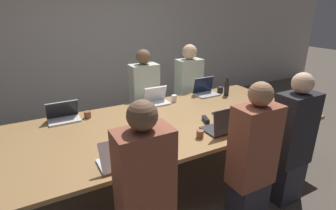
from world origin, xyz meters
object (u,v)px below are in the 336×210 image
object	(u,v)px
laptop_far_right	(205,90)
bottle_near_left	(149,141)
bottle_far_right	(227,88)
person_near_left	(145,194)
laptop_far_center	(156,99)
cup_near_left	(145,148)
cup_near_right	(250,124)
cup_far_right	(220,90)
cup_far_left	(88,115)
person_far_right	(189,90)
laptop_near_right	(271,118)
cup_far_center	(174,98)
laptop_near_left	(120,158)
stapler	(206,120)
person_near_midright	(252,160)
cup_near_midright	(200,134)
laptop_near_midright	(224,125)
laptop_far_left	(63,115)
person_far_center	(145,99)
person_near_right	(292,143)

from	to	relation	value
laptop_far_right	bottle_near_left	distance (m)	1.77
bottle_far_right	person_near_left	world-z (taller)	person_near_left
laptop_far_center	cup_near_left	size ratio (longest dim) A/B	3.34
cup_near_right	cup_far_right	world-z (taller)	cup_near_right
cup_far_left	bottle_far_right	bearing A→B (deg)	-3.56
cup_far_right	person_far_right	bearing A→B (deg)	120.26
laptop_near_right	cup_far_center	xyz separation A→B (m)	(-0.57, 1.14, -0.03)
laptop_far_center	laptop_near_left	world-z (taller)	laptop_near_left
bottle_far_right	stapler	xyz separation A→B (m)	(-0.82, -0.62, -0.09)
laptop_near_left	person_near_left	size ratio (longest dim) A/B	0.24
person_near_midright	laptop_near_left	world-z (taller)	person_near_midright
bottle_far_right	laptop_far_center	xyz separation A→B (m)	(-1.04, 0.18, -0.05)
cup_near_midright	laptop_far_right	size ratio (longest dim) A/B	0.23
laptop_near_right	laptop_far_center	distance (m)	1.44
laptop_near_midright	cup_near_left	distance (m)	0.87
cup_far_center	laptop_far_left	size ratio (longest dim) A/B	0.27
laptop_near_left	laptop_far_left	size ratio (longest dim) A/B	0.97
laptop_near_midright	person_far_center	xyz separation A→B (m)	(-0.23, 1.51, -0.14)
laptop_far_left	cup_far_left	world-z (taller)	laptop_far_left
bottle_far_right	cup_far_center	bearing A→B (deg)	170.89
cup_near_midright	laptop_far_left	xyz separation A→B (m)	(-1.11, 1.08, 0.03)
cup_near_left	cup_far_center	bearing A→B (deg)	49.78
laptop_near_right	cup_far_left	xyz separation A→B (m)	(-1.73, 1.13, -0.03)
person_near_midright	bottle_near_left	world-z (taller)	person_near_midright
bottle_far_right	cup_near_right	bearing A→B (deg)	-117.33
laptop_near_right	person_near_right	size ratio (longest dim) A/B	0.24
cup_near_right	laptop_far_right	distance (m)	1.20
cup_far_center	person_near_left	distance (m)	1.83
cup_near_left	cup_far_right	bearing A→B (deg)	32.25
person_near_right	cup_far_right	distance (m)	1.51
cup_far_right	person_near_left	distance (m)	2.41
cup_far_right	cup_near_right	bearing A→B (deg)	-114.62
bottle_far_right	person_near_left	bearing A→B (deg)	-144.36
laptop_near_left	cup_near_left	distance (m)	0.27
person_far_right	cup_near_midright	bearing A→B (deg)	-118.94
stapler	cup_far_right	bearing A→B (deg)	60.83
cup_near_right	laptop_far_left	xyz separation A→B (m)	(-1.70, 1.16, 0.02)
cup_near_right	cup_far_left	xyz separation A→B (m)	(-1.45, 1.10, -0.01)
person_far_center	bottle_near_left	xyz separation A→B (m)	(-0.61, -1.50, 0.16)
laptop_far_left	person_near_right	bearing A→B (deg)	-37.83
person_near_midright	stapler	world-z (taller)	person_near_midright
person_near_right	cup_far_center	size ratio (longest dim) A/B	14.98
laptop_far_left	person_near_midright	bearing A→B (deg)	-49.23
person_near_right	bottle_near_left	bearing A→B (deg)	-17.16
cup_far_center	laptop_near_midright	bearing A→B (deg)	-90.51
laptop_far_center	bottle_far_right	bearing A→B (deg)	-10.05
stapler	cup_near_right	bearing A→B (deg)	-31.58
cup_near_midright	stapler	xyz separation A→B (m)	(0.28, 0.29, -0.01)
laptop_near_midright	cup_near_right	distance (m)	0.31
cup_far_right	laptop_near_left	world-z (taller)	laptop_near_left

